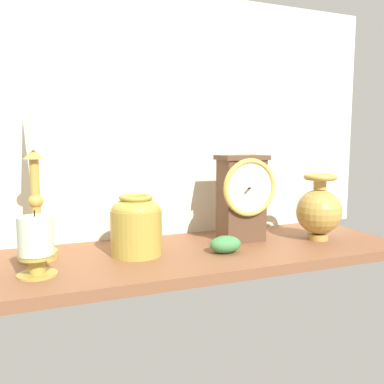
# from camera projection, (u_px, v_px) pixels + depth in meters

# --- Properties ---
(ground_plane) EXTENTS (1.00, 0.36, 0.02)m
(ground_plane) POSITION_uv_depth(u_px,v_px,m) (203.00, 254.00, 0.99)
(ground_plane) COLOR brown
(back_wall) EXTENTS (1.20, 0.02, 0.65)m
(back_wall) POSITION_uv_depth(u_px,v_px,m) (177.00, 117.00, 1.12)
(back_wall) COLOR silver
(back_wall) RESTS_ON ground_plane
(mantel_clock) EXTENTS (0.15, 0.11, 0.22)m
(mantel_clock) POSITION_uv_depth(u_px,v_px,m) (242.00, 196.00, 1.06)
(mantel_clock) COLOR brown
(mantel_clock) RESTS_ON ground_plane
(candlestick_tall_left) EXTENTS (0.08, 0.08, 0.42)m
(candlestick_tall_left) POSITION_uv_depth(u_px,v_px,m) (35.00, 193.00, 0.89)
(candlestick_tall_left) COLOR gold
(candlestick_tall_left) RESTS_ON ground_plane
(brass_vase_bulbous) EXTENTS (0.12, 0.12, 0.17)m
(brass_vase_bulbous) POSITION_uv_depth(u_px,v_px,m) (319.00, 210.00, 1.08)
(brass_vase_bulbous) COLOR #B79343
(brass_vase_bulbous) RESTS_ON ground_plane
(brass_vase_jar) EXTENTS (0.12, 0.12, 0.14)m
(brass_vase_jar) POSITION_uv_depth(u_px,v_px,m) (136.00, 224.00, 0.93)
(brass_vase_jar) COLOR #AC943A
(brass_vase_jar) RESTS_ON ground_plane
(pillar_candle_front) EXTENTS (0.08, 0.08, 0.13)m
(pillar_candle_front) POSITION_uv_depth(u_px,v_px,m) (36.00, 243.00, 0.79)
(pillar_candle_front) COLOR #AD953C
(pillar_candle_front) RESTS_ON ground_plane
(ivy_sprig) EXTENTS (0.08, 0.05, 0.04)m
(ivy_sprig) POSITION_uv_depth(u_px,v_px,m) (225.00, 244.00, 0.96)
(ivy_sprig) COLOR #3F8246
(ivy_sprig) RESTS_ON ground_plane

